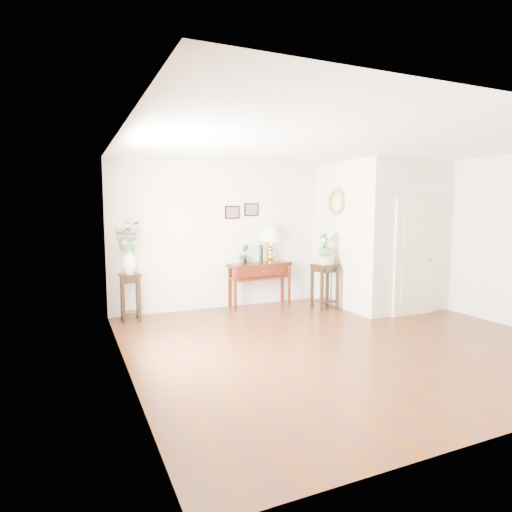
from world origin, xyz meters
TOP-DOWN VIEW (x-y plane):
  - floor at (0.00, 0.00)m, footprint 6.00×5.50m
  - ceiling at (0.00, 0.00)m, footprint 6.00×5.50m
  - wall_back at (0.00, 2.75)m, footprint 6.00×0.02m
  - wall_left at (-3.00, 0.00)m, footprint 0.02×5.50m
  - wall_right at (3.00, 0.00)m, footprint 0.02×5.50m
  - partition at (2.10, 1.77)m, footprint 1.80×1.95m
  - door at (2.10, 0.78)m, footprint 0.90×0.05m
  - art_print_left at (-0.65, 2.73)m, footprint 0.30×0.02m
  - art_print_right at (-0.25, 2.73)m, footprint 0.30×0.02m
  - wall_ornament at (1.16, 1.90)m, footprint 0.07×0.51m
  - console_table at (-0.14, 2.57)m, footprint 1.32×0.59m
  - table_lamp at (0.10, 2.57)m, footprint 0.48×0.48m
  - green_vase at (-0.11, 2.57)m, footprint 0.08×0.08m
  - potted_plant at (-0.48, 2.57)m, footprint 0.23×0.19m
  - plant_stand_a at (-2.65, 2.40)m, footprint 0.35×0.35m
  - porcelain_vase at (-2.65, 2.40)m, footprint 0.30×0.30m
  - lily_arrangement at (-2.65, 2.40)m, footprint 0.54×0.49m
  - plant_stand_b at (0.90, 1.83)m, footprint 0.50×0.50m
  - ceramic_bowl at (0.90, 1.83)m, footprint 0.39×0.39m
  - narcissus at (0.90, 1.83)m, footprint 0.30×0.30m

SIDE VIEW (x-z plane):
  - floor at x=0.00m, z-range -0.01..0.01m
  - plant_stand_a at x=-2.65m, z-range 0.00..0.82m
  - console_table at x=-0.14m, z-range 0.00..0.85m
  - plant_stand_b at x=0.90m, z-range 0.00..0.87m
  - ceramic_bowl at x=0.90m, z-range 0.87..1.03m
  - green_vase at x=-0.11m, z-range 0.84..1.20m
  - potted_plant at x=-0.48m, z-range 0.85..1.22m
  - porcelain_vase at x=-2.65m, z-range 0.83..1.26m
  - door at x=2.10m, z-range 0.00..2.10m
  - table_lamp at x=0.10m, z-range 0.84..1.57m
  - narcissus at x=0.90m, z-range 0.99..1.46m
  - wall_back at x=0.00m, z-range 0.00..2.80m
  - wall_left at x=-3.00m, z-range 0.00..2.80m
  - wall_right at x=3.00m, z-range 0.00..2.80m
  - partition at x=2.10m, z-range 0.00..2.80m
  - lily_arrangement at x=-2.65m, z-range 1.22..1.74m
  - art_print_left at x=-0.65m, z-range 1.73..1.98m
  - art_print_right at x=-0.25m, z-range 1.77..2.02m
  - wall_ornament at x=1.16m, z-range 1.79..2.30m
  - ceiling at x=0.00m, z-range 2.79..2.81m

